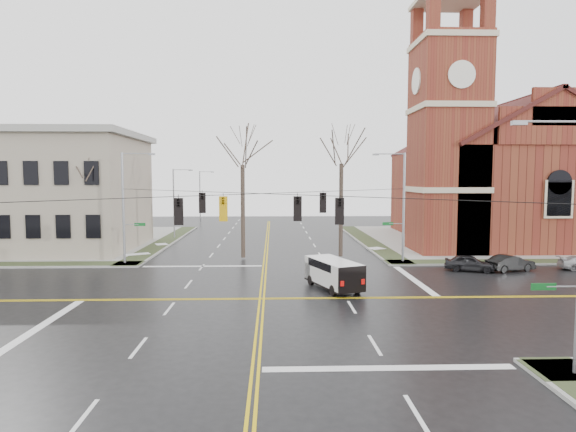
{
  "coord_description": "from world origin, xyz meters",
  "views": [
    {
      "loc": [
        0.67,
        -27.88,
        7.15
      ],
      "look_at": [
        1.73,
        6.0,
        4.41
      ],
      "focal_mm": 30.0,
      "sensor_mm": 36.0,
      "label": 1
    }
  ],
  "objects_px": {
    "signal_pole_ne": "(402,204)",
    "streetlight_north_b": "(201,194)",
    "tree_nw_near": "(242,159)",
    "tree_ne": "(341,157)",
    "signal_pole_nw": "(125,204)",
    "tree_nw_far": "(93,174)",
    "parked_car_a": "(469,263)",
    "parked_car_b": "(510,263)",
    "cargo_van": "(332,271)",
    "church": "(491,166)",
    "streetlight_north_a": "(175,200)"
  },
  "relations": [
    {
      "from": "signal_pole_ne",
      "to": "parked_car_b",
      "type": "relative_size",
      "value": 2.39
    },
    {
      "from": "church",
      "to": "streetlight_north_a",
      "type": "distance_m",
      "value": 35.78
    },
    {
      "from": "streetlight_north_a",
      "to": "tree_nw_far",
      "type": "relative_size",
      "value": 0.78
    },
    {
      "from": "parked_car_b",
      "to": "tree_nw_far",
      "type": "xyz_separation_m",
      "value": [
        -33.59,
        6.31,
        6.8
      ]
    },
    {
      "from": "cargo_van",
      "to": "parked_car_b",
      "type": "distance_m",
      "value": 15.22
    },
    {
      "from": "cargo_van",
      "to": "parked_car_a",
      "type": "distance_m",
      "value": 12.39
    },
    {
      "from": "signal_pole_nw",
      "to": "cargo_van",
      "type": "distance_m",
      "value": 18.54
    },
    {
      "from": "signal_pole_nw",
      "to": "parked_car_a",
      "type": "height_order",
      "value": "signal_pole_nw"
    },
    {
      "from": "cargo_van",
      "to": "parked_car_a",
      "type": "xyz_separation_m",
      "value": [
        11.18,
        5.31,
        -0.48
      ]
    },
    {
      "from": "tree_nw_near",
      "to": "parked_car_a",
      "type": "bearing_deg",
      "value": -18.68
    },
    {
      "from": "tree_nw_far",
      "to": "tree_nw_near",
      "type": "distance_m",
      "value": 12.97
    },
    {
      "from": "signal_pole_nw",
      "to": "parked_car_a",
      "type": "distance_m",
      "value": 27.55
    },
    {
      "from": "parked_car_b",
      "to": "signal_pole_nw",
      "type": "bearing_deg",
      "value": 65.7
    },
    {
      "from": "parked_car_b",
      "to": "tree_nw_near",
      "type": "bearing_deg",
      "value": 56.48
    },
    {
      "from": "cargo_van",
      "to": "tree_ne",
      "type": "xyz_separation_m",
      "value": [
        2.2,
        11.62,
        7.78
      ]
    },
    {
      "from": "parked_car_a",
      "to": "parked_car_b",
      "type": "height_order",
      "value": "parked_car_a"
    },
    {
      "from": "streetlight_north_b",
      "to": "parked_car_a",
      "type": "bearing_deg",
      "value": -56.76
    },
    {
      "from": "tree_nw_far",
      "to": "cargo_van",
      "type": "bearing_deg",
      "value": -30.83
    },
    {
      "from": "streetlight_north_a",
      "to": "cargo_van",
      "type": "relative_size",
      "value": 1.54
    },
    {
      "from": "signal_pole_nw",
      "to": "streetlight_north_b",
      "type": "height_order",
      "value": "signal_pole_nw"
    },
    {
      "from": "tree_nw_far",
      "to": "tree_nw_near",
      "type": "relative_size",
      "value": 0.85
    },
    {
      "from": "streetlight_north_a",
      "to": "streetlight_north_b",
      "type": "relative_size",
      "value": 1.0
    },
    {
      "from": "streetlight_north_b",
      "to": "parked_car_b",
      "type": "xyz_separation_m",
      "value": [
        29.4,
        -40.22,
        -3.85
      ]
    },
    {
      "from": "tree_ne",
      "to": "signal_pole_ne",
      "type": "bearing_deg",
      "value": -29.98
    },
    {
      "from": "streetlight_north_b",
      "to": "tree_nw_far",
      "type": "height_order",
      "value": "tree_nw_far"
    },
    {
      "from": "parked_car_b",
      "to": "tree_nw_far",
      "type": "bearing_deg",
      "value": 62.13
    },
    {
      "from": "church",
      "to": "streetlight_north_b",
      "type": "relative_size",
      "value": 3.44
    },
    {
      "from": "tree_nw_near",
      "to": "tree_ne",
      "type": "xyz_separation_m",
      "value": [
        8.6,
        0.37,
        0.14
      ]
    },
    {
      "from": "tree_ne",
      "to": "cargo_van",
      "type": "bearing_deg",
      "value": -100.74
    },
    {
      "from": "tree_nw_far",
      "to": "tree_nw_near",
      "type": "xyz_separation_m",
      "value": [
        12.9,
        -0.26,
        1.32
      ]
    },
    {
      "from": "streetlight_north_a",
      "to": "tree_ne",
      "type": "bearing_deg",
      "value": -38.58
    },
    {
      "from": "church",
      "to": "parked_car_a",
      "type": "relative_size",
      "value": 7.54
    },
    {
      "from": "tree_nw_near",
      "to": "tree_ne",
      "type": "height_order",
      "value": "tree_ne"
    },
    {
      "from": "signal_pole_nw",
      "to": "signal_pole_ne",
      "type": "bearing_deg",
      "value": 0.0
    },
    {
      "from": "parked_car_a",
      "to": "tree_nw_near",
      "type": "xyz_separation_m",
      "value": [
        -17.58,
        5.94,
        8.11
      ]
    },
    {
      "from": "parked_car_b",
      "to": "cargo_van",
      "type": "bearing_deg",
      "value": 92.79
    },
    {
      "from": "signal_pole_ne",
      "to": "streetlight_north_b",
      "type": "height_order",
      "value": "signal_pole_ne"
    },
    {
      "from": "streetlight_north_a",
      "to": "cargo_van",
      "type": "height_order",
      "value": "streetlight_north_a"
    },
    {
      "from": "church",
      "to": "streetlight_north_a",
      "type": "xyz_separation_m",
      "value": [
        -35.42,
        3.22,
        -3.97
      ]
    },
    {
      "from": "streetlight_north_a",
      "to": "tree_nw_far",
      "type": "height_order",
      "value": "tree_nw_far"
    },
    {
      "from": "signal_pole_nw",
      "to": "tree_nw_near",
      "type": "relative_size",
      "value": 0.74
    },
    {
      "from": "streetlight_north_a",
      "to": "streetlight_north_b",
      "type": "xyz_separation_m",
      "value": [
        0.0,
        20.0,
        0.0
      ]
    },
    {
      "from": "signal_pole_ne",
      "to": "cargo_van",
      "type": "bearing_deg",
      "value": -127.53
    },
    {
      "from": "church",
      "to": "cargo_van",
      "type": "bearing_deg",
      "value": -132.43
    },
    {
      "from": "parked_car_a",
      "to": "tree_nw_far",
      "type": "xyz_separation_m",
      "value": [
        -30.48,
        6.21,
        6.79
      ]
    },
    {
      "from": "signal_pole_ne",
      "to": "streetlight_north_b",
      "type": "distance_m",
      "value": 42.61
    },
    {
      "from": "church",
      "to": "tree_nw_far",
      "type": "distance_m",
      "value": 41.04
    },
    {
      "from": "parked_car_b",
      "to": "signal_pole_ne",
      "type": "bearing_deg",
      "value": 46.14
    },
    {
      "from": "streetlight_north_b",
      "to": "tree_nw_near",
      "type": "bearing_deg",
      "value": -75.7
    },
    {
      "from": "signal_pole_ne",
      "to": "tree_ne",
      "type": "bearing_deg",
      "value": 150.02
    }
  ]
}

